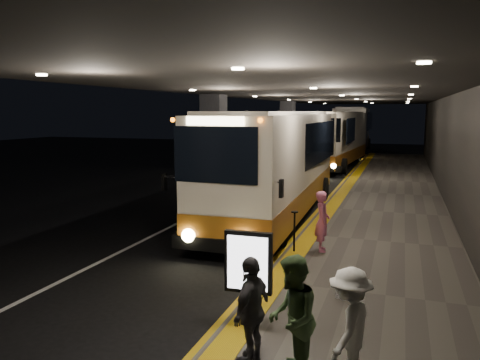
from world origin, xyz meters
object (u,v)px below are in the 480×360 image
Objects in this scene: coach_main at (277,168)px; bag_polka at (343,290)px; coach_second at (335,141)px; passenger_waiting_grey at (252,310)px; coach_third at (353,131)px; passenger_waiting_green at (292,318)px; passenger_boarding at (322,221)px; stanchion_post at (294,232)px; passenger_waiting_white at (350,326)px; info_sign at (248,265)px.

bag_polka is (3.23, -7.16, -1.44)m from coach_main.
coach_second reaches higher than passenger_waiting_grey.
bag_polka is (3.51, -36.19, -1.61)m from coach_third.
passenger_waiting_green is at bearing -96.47° from bag_polka.
coach_third reaches higher than coach_second.
passenger_waiting_grey is (-0.64, 0.22, -0.07)m from passenger_waiting_green.
passenger_boarding is 1.00× the size of passenger_waiting_grey.
coach_third is at bearing 94.39° from coach_second.
coach_second reaches higher than stanchion_post.
stanchion_post is at bearing -71.45° from coach_main.
passenger_boarding is 0.92× the size of passenger_waiting_green.
coach_main is 10.24m from passenger_waiting_grey.
coach_third reaches higher than passenger_boarding.
coach_second is at bearing 88.75° from coach_main.
passenger_waiting_grey is at bearing -81.42° from passenger_waiting_white.
stanchion_post is (-1.25, 5.75, -0.34)m from passenger_waiting_green.
coach_second is at bearing -6.92° from passenger_boarding.
passenger_waiting_green is 5.89m from stanchion_post.
coach_third reaches higher than passenger_waiting_white.
coach_main is at bearing 99.89° from info_sign.
coach_third is 12.21× the size of stanchion_post.
passenger_waiting_white is 1.51× the size of stanchion_post.
stanchion_post is at bearing -89.15° from coach_third.
coach_second is 0.91× the size of coach_third.
coach_main is 16.28m from coach_second.
coach_third is 8.09× the size of passenger_waiting_grey.
passenger_waiting_white is 2.95m from bag_polka.
coach_second is at bearing 94.98° from stanchion_post.
stanchion_post is (1.64, -4.43, -1.08)m from coach_main.
passenger_waiting_white is 1.39m from passenger_waiting_grey.
info_sign is at bearing -89.17° from coach_third.
stanchion_post is at bearing 91.15° from info_sign.
info_sign reaches higher than stanchion_post.
coach_third is at bearing 93.29° from stanchion_post.
coach_main is 6.99× the size of info_sign.
passenger_waiting_green reaches higher than info_sign.
coach_main is 10.61m from passenger_waiting_green.
passenger_boarding is 6.06m from passenger_waiting_white.
passenger_waiting_grey is at bearing -70.84° from info_sign.
bag_polka is 3.18m from stanchion_post.
info_sign reaches higher than passenger_boarding.
passenger_waiting_green is 0.77m from passenger_waiting_white.
passenger_waiting_white is at bearing -86.71° from coach_third.
passenger_waiting_white is at bearing 92.83° from passenger_waiting_green.
coach_third is 7.46× the size of passenger_waiting_green.
coach_main is at bearing -173.77° from passenger_waiting_green.
passenger_waiting_white is at bearing 97.61° from passenger_waiting_grey.
passenger_boarding is 1.50× the size of stanchion_post.
coach_main reaches higher than passenger_waiting_grey.
coach_second reaches higher than passenger_waiting_white.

